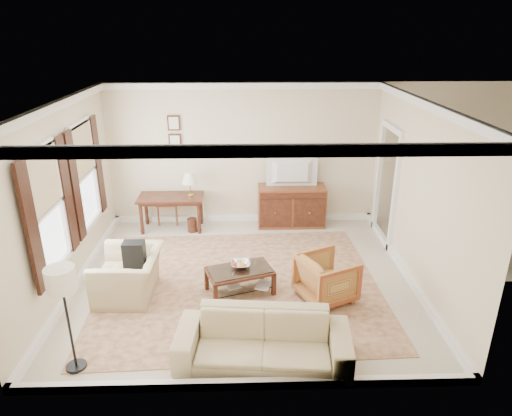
{
  "coord_description": "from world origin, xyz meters",
  "views": [
    {
      "loc": [
        0.0,
        -6.6,
        3.91
      ],
      "look_at": [
        0.2,
        0.3,
        1.15
      ],
      "focal_mm": 32.0,
      "sensor_mm": 36.0,
      "label": 1
    }
  ],
  "objects_px": {
    "club_armchair": "(128,268)",
    "sofa": "(263,333)",
    "tv": "(293,164)",
    "striped_armchair": "(327,276)",
    "writing_desk": "(171,201)",
    "sideboard": "(291,206)",
    "coffee_table": "(240,275)"
  },
  "relations": [
    {
      "from": "club_armchair",
      "to": "sofa",
      "type": "bearing_deg",
      "value": 53.5
    },
    {
      "from": "tv",
      "to": "striped_armchair",
      "type": "xyz_separation_m",
      "value": [
        0.26,
        -2.79,
        -0.96
      ]
    },
    {
      "from": "writing_desk",
      "to": "sofa",
      "type": "bearing_deg",
      "value": -67.4
    },
    {
      "from": "sideboard",
      "to": "striped_armchair",
      "type": "relative_size",
      "value": 1.77
    },
    {
      "from": "tv",
      "to": "club_armchair",
      "type": "bearing_deg",
      "value": 43.19
    },
    {
      "from": "writing_desk",
      "to": "striped_armchair",
      "type": "relative_size",
      "value": 1.67
    },
    {
      "from": "striped_armchair",
      "to": "club_armchair",
      "type": "relative_size",
      "value": 0.72
    },
    {
      "from": "writing_desk",
      "to": "club_armchair",
      "type": "distance_m",
      "value": 2.52
    },
    {
      "from": "writing_desk",
      "to": "sofa",
      "type": "xyz_separation_m",
      "value": [
        1.69,
        -4.07,
        -0.18
      ]
    },
    {
      "from": "striped_armchair",
      "to": "tv",
      "type": "bearing_deg",
      "value": -19.38
    },
    {
      "from": "sideboard",
      "to": "sofa",
      "type": "height_order",
      "value": "sideboard"
    },
    {
      "from": "sideboard",
      "to": "club_armchair",
      "type": "bearing_deg",
      "value": -136.59
    },
    {
      "from": "coffee_table",
      "to": "sofa",
      "type": "distance_m",
      "value": 1.62
    },
    {
      "from": "writing_desk",
      "to": "sideboard",
      "type": "relative_size",
      "value": 0.94
    },
    {
      "from": "sideboard",
      "to": "tv",
      "type": "xyz_separation_m",
      "value": [
        0.0,
        -0.02,
        0.92
      ]
    },
    {
      "from": "writing_desk",
      "to": "coffee_table",
      "type": "distance_m",
      "value": 2.86
    },
    {
      "from": "club_armchair",
      "to": "sofa",
      "type": "height_order",
      "value": "club_armchair"
    },
    {
      "from": "tv",
      "to": "striped_armchair",
      "type": "relative_size",
      "value": 1.26
    },
    {
      "from": "coffee_table",
      "to": "club_armchair",
      "type": "bearing_deg",
      "value": -179.66
    },
    {
      "from": "tv",
      "to": "club_armchair",
      "type": "distance_m",
      "value": 3.9
    },
    {
      "from": "sideboard",
      "to": "club_armchair",
      "type": "distance_m",
      "value": 3.82
    },
    {
      "from": "coffee_table",
      "to": "club_armchair",
      "type": "distance_m",
      "value": 1.72
    },
    {
      "from": "sofa",
      "to": "coffee_table",
      "type": "bearing_deg",
      "value": 105.83
    },
    {
      "from": "coffee_table",
      "to": "sofa",
      "type": "xyz_separation_m",
      "value": [
        0.3,
        -1.59,
        0.1
      ]
    },
    {
      "from": "club_armchair",
      "to": "sofa",
      "type": "relative_size",
      "value": 0.51
    },
    {
      "from": "striped_armchair",
      "to": "sideboard",
      "type": "bearing_deg",
      "value": -19.41
    },
    {
      "from": "writing_desk",
      "to": "coffee_table",
      "type": "relative_size",
      "value": 1.16
    },
    {
      "from": "writing_desk",
      "to": "striped_armchair",
      "type": "bearing_deg",
      "value": -44.63
    },
    {
      "from": "writing_desk",
      "to": "sofa",
      "type": "relative_size",
      "value": 0.61
    },
    {
      "from": "writing_desk",
      "to": "club_armchair",
      "type": "xyz_separation_m",
      "value": [
        -0.31,
        -2.49,
        -0.13
      ]
    },
    {
      "from": "writing_desk",
      "to": "sideboard",
      "type": "distance_m",
      "value": 2.47
    },
    {
      "from": "coffee_table",
      "to": "sideboard",
      "type": "bearing_deg",
      "value": 67.83
    }
  ]
}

